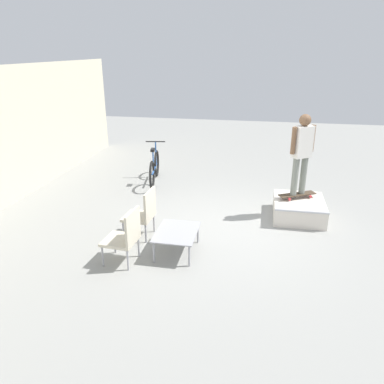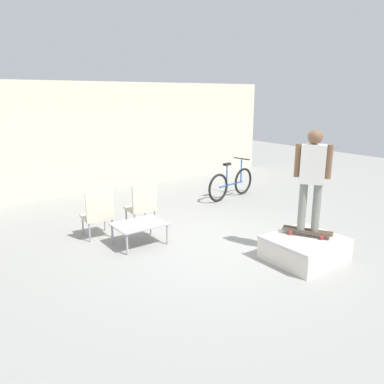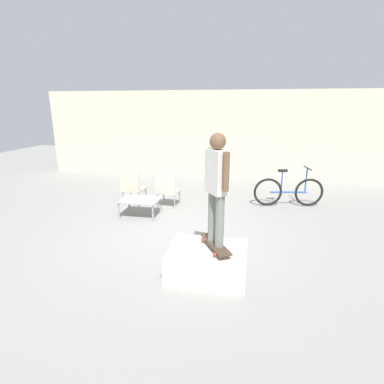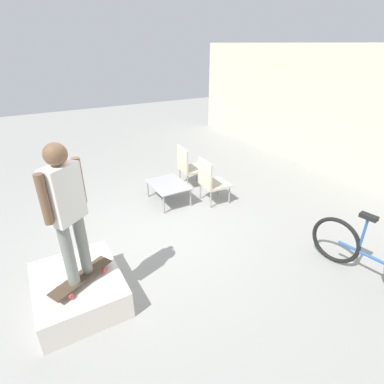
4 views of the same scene
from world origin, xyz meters
name	(u,v)px [view 2 (image 2 of 4)]	position (x,y,z in m)	size (l,w,h in m)	color
ground_plane	(210,245)	(0.00, 0.00, 0.00)	(24.00, 24.00, 0.00)	gray
house_wall_back	(97,137)	(0.00, 5.01, 1.50)	(12.00, 0.06, 3.00)	beige
skate_ramp_box	(304,249)	(0.89, -1.39, 0.19)	(1.19, 1.02, 0.41)	silver
skateboard_on_ramp	(307,231)	(1.00, -1.34, 0.47)	(0.56, 0.80, 0.07)	#473828
person_skater	(312,173)	(1.00, -1.34, 1.45)	(0.39, 0.48, 1.66)	gray
coffee_table	(139,225)	(-1.00, 0.79, 0.36)	(0.91, 0.70, 0.40)	#9E9EA3
patio_chair_left	(98,213)	(-1.48, 1.53, 0.50)	(0.56, 0.56, 0.94)	#99999E
patio_chair_right	(142,204)	(-0.54, 1.53, 0.50)	(0.55, 0.55, 0.94)	#99999E
bicycle	(231,183)	(2.47, 2.19, 0.39)	(1.76, 0.52, 1.01)	black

